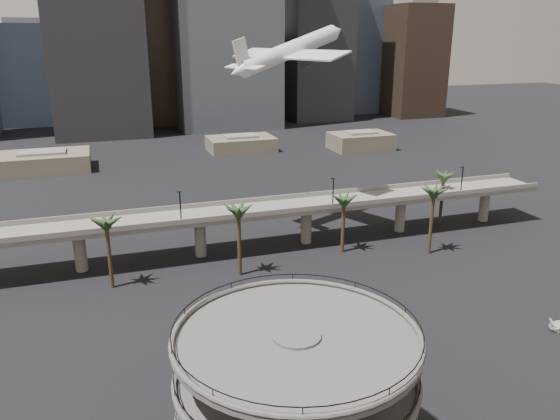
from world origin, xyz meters
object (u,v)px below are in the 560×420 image
object	(u,v)px
parking_ramp	(296,396)
overpass	(255,214)
car_a	(284,372)
car_b	(357,309)
airborne_jet	(290,51)

from	to	relation	value
parking_ramp	overpass	xyz separation A→B (m)	(13.00, 59.00, -2.50)
car_a	car_b	distance (m)	20.14
parking_ramp	car_a	xyz separation A→B (m)	(4.42, 16.29, -9.02)
airborne_jet	car_b	size ratio (longest dim) A/B	7.36
overpass	car_b	distance (m)	32.26
parking_ramp	overpass	bearing A→B (deg)	77.57
airborne_jet	car_a	size ratio (longest dim) A/B	6.44
airborne_jet	car_a	distance (m)	68.83
car_b	overpass	bearing A→B (deg)	13.30
car_b	parking_ramp	bearing A→B (deg)	143.50
car_a	car_b	bearing A→B (deg)	-26.15
airborne_jet	car_a	bearing A→B (deg)	-135.56
parking_ramp	airborne_jet	distance (m)	79.89
airborne_jet	car_b	xyz separation A→B (m)	(-3.89, -42.32, -37.27)
overpass	car_a	xyz separation A→B (m)	(-8.58, -42.70, -6.52)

